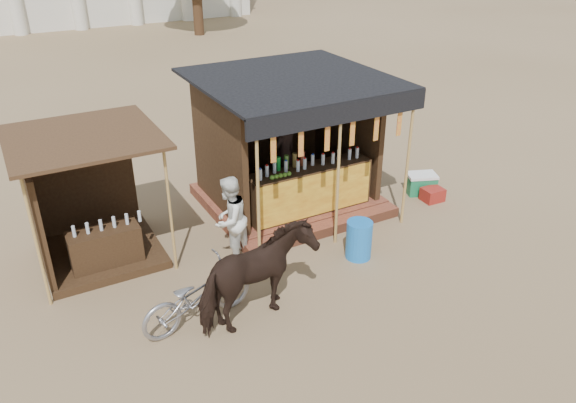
# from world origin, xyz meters

# --- Properties ---
(ground) EXTENTS (120.00, 120.00, 0.00)m
(ground) POSITION_xyz_m (0.00, 0.00, 0.00)
(ground) COLOR #846B4C
(ground) RESTS_ON ground
(main_stall) EXTENTS (3.60, 3.61, 2.78)m
(main_stall) POSITION_xyz_m (1.00, 3.36, 1.02)
(main_stall) COLOR brown
(main_stall) RESTS_ON ground
(secondary_stall) EXTENTS (2.40, 2.40, 2.38)m
(secondary_stall) POSITION_xyz_m (-3.17, 3.24, 0.85)
(secondary_stall) COLOR #382514
(secondary_stall) RESTS_ON ground
(cow) EXTENTS (1.99, 1.25, 1.56)m
(cow) POSITION_xyz_m (-1.30, 0.19, 0.78)
(cow) COLOR black
(cow) RESTS_ON ground
(motorbike) EXTENTS (1.93, 0.96, 0.97)m
(motorbike) POSITION_xyz_m (-2.10, 0.60, 0.49)
(motorbike) COLOR gray
(motorbike) RESTS_ON ground
(bystander) EXTENTS (0.98, 0.94, 1.60)m
(bystander) POSITION_xyz_m (-0.95, 2.00, 0.80)
(bystander) COLOR white
(bystander) RESTS_ON ground
(blue_barrel) EXTENTS (0.49, 0.49, 0.72)m
(blue_barrel) POSITION_xyz_m (1.09, 0.93, 0.36)
(blue_barrel) COLOR blue
(blue_barrel) RESTS_ON ground
(red_crate) EXTENTS (0.46, 0.39, 0.29)m
(red_crate) POSITION_xyz_m (3.81, 2.00, 0.14)
(red_crate) COLOR maroon
(red_crate) RESTS_ON ground
(cooler) EXTENTS (0.75, 0.64, 0.46)m
(cooler) POSITION_xyz_m (3.83, 2.41, 0.23)
(cooler) COLOR #187044
(cooler) RESTS_ON ground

